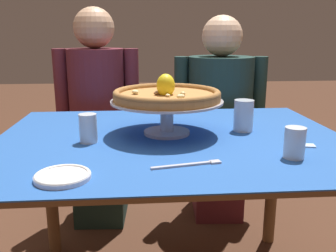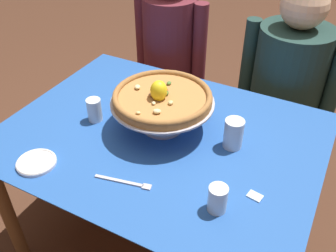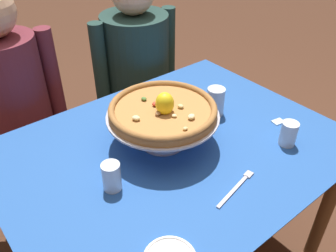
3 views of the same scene
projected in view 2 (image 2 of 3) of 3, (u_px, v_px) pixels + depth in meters
ground_plane at (162, 240)px, 1.97m from camera, size 14.00×14.00×0.00m
dining_table at (161, 151)px, 1.59m from camera, size 1.29×0.99×0.72m
pizza_stand at (163, 108)px, 1.52m from camera, size 0.42×0.42×0.13m
pizza at (162, 97)px, 1.48m from camera, size 0.40×0.40×0.10m
water_glass_side_right at (233, 135)px, 1.44m from camera, size 0.08×0.08×0.12m
water_glass_front_right at (217, 200)px, 1.20m from camera, size 0.06×0.06×0.10m
water_glass_side_left at (95, 111)px, 1.59m from camera, size 0.06×0.06×0.10m
side_plate at (36, 162)px, 1.39m from camera, size 0.15×0.15×0.02m
dinner_fork at (126, 182)px, 1.31m from camera, size 0.21×0.06×0.01m
sugar_packet at (255, 196)px, 1.26m from camera, size 0.06×0.04×0.00m
diner_left at (170, 66)px, 2.28m from camera, size 0.47×0.34×1.23m
diner_right at (285, 94)px, 2.02m from camera, size 0.53×0.40×1.19m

